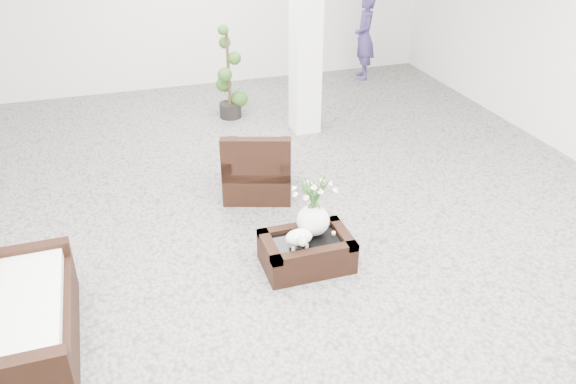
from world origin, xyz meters
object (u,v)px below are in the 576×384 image
object	(u,v)px
loveseat	(22,310)
topiary	(228,73)
coffee_table	(307,253)
armchair	(258,160)

from	to	relation	value
loveseat	topiary	bearing A→B (deg)	-31.50
coffee_table	topiary	distance (m)	4.30
loveseat	coffee_table	bearing A→B (deg)	-81.82
topiary	coffee_table	bearing A→B (deg)	-92.07
loveseat	topiary	xyz separation A→B (m)	(2.79, 4.66, 0.33)
coffee_table	loveseat	distance (m)	2.68
armchair	topiary	size ratio (longest dim) A/B	0.59
armchair	topiary	distance (m)	2.62
armchair	topiary	world-z (taller)	topiary
loveseat	armchair	bearing A→B (deg)	-51.77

